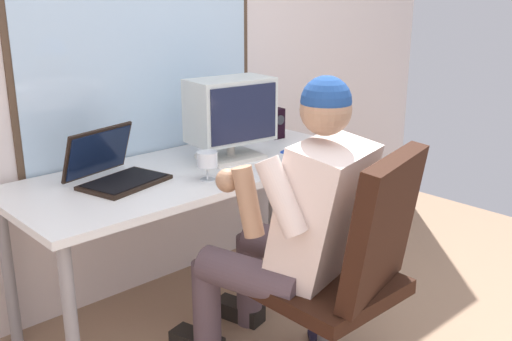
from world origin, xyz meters
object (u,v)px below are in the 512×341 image
at_px(person_seated, 293,224).
at_px(wine_glass, 207,161).
at_px(crt_monitor, 231,112).
at_px(desk_speaker, 275,123).
at_px(desk, 196,181).
at_px(office_chair, 353,263).
at_px(cd_case, 298,151).
at_px(laptop, 113,168).

xyz_separation_m(person_seated, wine_glass, (-0.08, 0.44, 0.18)).
relative_size(crt_monitor, desk_speaker, 2.55).
height_order(desk, crt_monitor, crt_monitor).
distance_m(office_chair, crt_monitor, 0.99).
relative_size(crt_monitor, cd_case, 2.48).
height_order(office_chair, cd_case, office_chair).
bearing_deg(desk_speaker, laptop, -175.67).
bearing_deg(laptop, cd_case, -12.69).
bearing_deg(crt_monitor, office_chair, -100.15).
bearing_deg(cd_case, person_seated, -138.13).
xyz_separation_m(office_chair, wine_glass, (-0.14, 0.70, 0.28)).
xyz_separation_m(office_chair, cd_case, (0.49, 0.74, 0.19)).
xyz_separation_m(desk, cd_case, (0.54, -0.14, 0.08)).
xyz_separation_m(crt_monitor, desk_speaker, (0.45, 0.15, -0.15)).
distance_m(laptop, desk_speaker, 1.06).
bearing_deg(person_seated, office_chair, -77.90).
xyz_separation_m(crt_monitor, wine_glass, (-0.29, -0.19, -0.14)).
distance_m(crt_monitor, wine_glass, 0.38).
bearing_deg(cd_case, crt_monitor, 157.18).
distance_m(person_seated, laptop, 0.81).
relative_size(desk, person_seated, 1.41).
bearing_deg(wine_glass, desk, 67.60).
bearing_deg(cd_case, wine_glass, -175.48).
bearing_deg(office_chair, crt_monitor, 79.85).
bearing_deg(person_seated, desk_speaker, 49.35).
bearing_deg(wine_glass, laptop, 140.04).
relative_size(wine_glass, desk_speaker, 0.76).
xyz_separation_m(desk, crt_monitor, (0.22, -0.00, 0.30)).
bearing_deg(desk_speaker, person_seated, -130.65).
bearing_deg(desk_speaker, office_chair, -120.51).
bearing_deg(wine_glass, crt_monitor, 32.40).
height_order(crt_monitor, desk_speaker, crt_monitor).
distance_m(office_chair, person_seated, 0.28).
bearing_deg(person_seated, wine_glass, 100.54).
xyz_separation_m(person_seated, desk_speaker, (0.67, 0.77, 0.18)).
relative_size(crt_monitor, wine_glass, 3.35).
bearing_deg(desk_speaker, wine_glass, -155.58).
bearing_deg(person_seated, desk, 90.26).
height_order(office_chair, laptop, office_chair).
bearing_deg(wine_glass, cd_case, 4.52).
distance_m(office_chair, laptop, 1.08).
height_order(office_chair, crt_monitor, crt_monitor).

